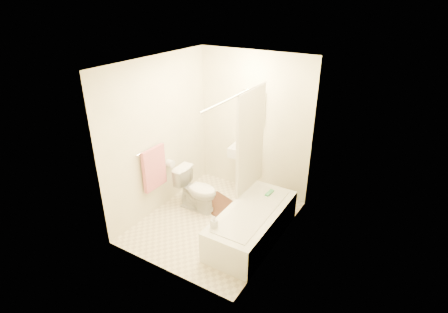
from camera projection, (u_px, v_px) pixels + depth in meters
The scene contains 17 objects.
floor at pixel (216, 221), 5.36m from camera, with size 2.40×2.40×0.00m, color beige.
ceiling at pixel (214, 62), 4.33m from camera, with size 2.40×2.40×0.00m, color white.
wall_back at pixel (254, 125), 5.77m from camera, with size 2.00×0.02×2.40m, color beige.
wall_left at pixel (159, 136), 5.31m from camera, with size 0.02×2.40×2.40m, color beige.
wall_right at pixel (282, 167), 4.38m from camera, with size 0.02×2.40×2.40m, color beige.
mirror at pixel (254, 107), 5.63m from camera, with size 0.40×0.03×0.55m, color white.
curtain_rod at pixel (238, 95), 4.44m from camera, with size 0.03×0.03×1.70m, color silver.
shower_curtain at pixel (250, 141), 5.08m from camera, with size 0.04×0.80×1.55m, color silver.
towel_bar at pixel (151, 148), 5.15m from camera, with size 0.02×0.02×0.60m, color silver.
towel at pixel (154, 168), 5.27m from camera, with size 0.06×0.45×0.66m, color #CC7266.
toilet_paper at pixel (170, 163), 5.59m from camera, with size 0.12×0.12×0.11m, color white.
toilet at pixel (197, 190), 5.55m from camera, with size 0.39×0.69×0.68m, color white.
sink at pixel (244, 167), 6.02m from camera, with size 0.47×0.37×0.91m, color silver, non-canonical shape.
bathtub at pixel (252, 224), 4.92m from camera, with size 0.70×1.61×0.45m, color white, non-canonical shape.
bath_mat at pixel (218, 204), 5.76m from camera, with size 0.66×0.50×0.02m, color #552D1E.
soap_bottle at pixel (214, 222), 4.44m from camera, with size 0.08×0.08×0.17m, color silver.
scrub_brush at pixel (269, 193), 5.21m from camera, with size 0.06×0.19×0.04m, color #3B9F5C.
Camera 1 is at (2.40, -3.71, 3.20)m, focal length 28.00 mm.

